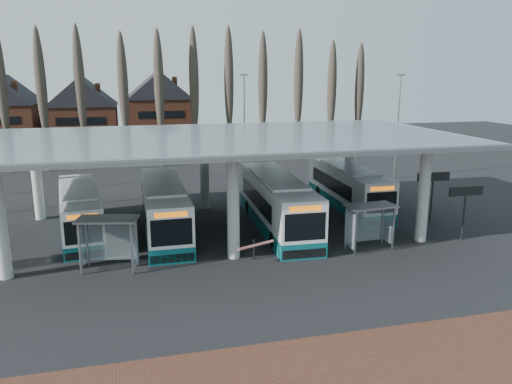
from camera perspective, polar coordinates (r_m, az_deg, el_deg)
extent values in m
plane|color=black|center=(26.61, -1.46, -9.33)|extent=(140.00, 140.00, 0.00)
cylinder|color=beige|center=(38.72, -23.77, 1.44)|extent=(0.70, 0.70, 6.00)
cylinder|color=beige|center=(27.95, -2.63, -1.71)|extent=(0.70, 0.70, 6.00)
cylinder|color=beige|center=(38.52, -5.92, 2.47)|extent=(0.70, 0.70, 6.00)
cylinder|color=beige|center=(32.46, 18.61, -0.26)|extent=(0.70, 0.70, 6.00)
cylinder|color=beige|center=(41.91, 10.56, 3.20)|extent=(0.70, 0.70, 6.00)
cube|color=gray|center=(32.64, -4.64, 6.28)|extent=(32.00, 16.00, 0.12)
cube|color=silver|center=(32.63, -4.64, 6.41)|extent=(31.50, 15.50, 0.04)
cone|color=#473D33|center=(58.41, -27.00, 9.04)|extent=(0.36, 0.36, 14.50)
ellipsoid|color=#473D33|center=(58.34, -27.19, 10.73)|extent=(1.10, 1.10, 11.02)
cone|color=#473D33|center=(57.67, -23.08, 9.38)|extent=(0.36, 0.36, 14.50)
ellipsoid|color=#473D33|center=(57.61, -23.25, 11.10)|extent=(1.10, 1.10, 11.02)
cone|color=#473D33|center=(57.21, -19.08, 9.69)|extent=(0.36, 0.36, 14.50)
ellipsoid|color=#473D33|center=(57.14, -19.21, 11.43)|extent=(1.10, 1.10, 11.02)
cone|color=#473D33|center=(57.02, -15.02, 9.96)|extent=(0.36, 0.36, 14.50)
ellipsoid|color=#473D33|center=(56.96, -15.13, 11.70)|extent=(1.10, 1.10, 11.02)
cone|color=#473D33|center=(57.12, -10.94, 10.17)|extent=(0.36, 0.36, 14.50)
ellipsoid|color=#473D33|center=(57.05, -11.02, 11.92)|extent=(1.10, 1.10, 11.02)
cone|color=#473D33|center=(57.49, -6.90, 10.34)|extent=(0.36, 0.36, 14.50)
ellipsoid|color=#473D33|center=(57.43, -6.95, 12.07)|extent=(1.10, 1.10, 11.02)
cone|color=#473D33|center=(58.14, -2.92, 10.45)|extent=(0.36, 0.36, 14.50)
ellipsoid|color=#473D33|center=(58.07, -2.95, 12.16)|extent=(1.10, 1.10, 11.02)
cone|color=#473D33|center=(59.05, 0.95, 10.51)|extent=(0.36, 0.36, 14.50)
ellipsoid|color=#473D33|center=(58.98, 0.96, 12.20)|extent=(1.10, 1.10, 11.02)
cone|color=#473D33|center=(60.21, 4.69, 10.53)|extent=(0.36, 0.36, 14.50)
ellipsoid|color=#473D33|center=(60.15, 4.72, 12.18)|extent=(1.10, 1.10, 11.02)
cone|color=#473D33|center=(61.61, 8.27, 10.50)|extent=(0.36, 0.36, 14.50)
ellipsoid|color=#473D33|center=(61.55, 8.33, 12.12)|extent=(1.10, 1.10, 11.02)
cone|color=#473D33|center=(63.24, 11.69, 10.44)|extent=(0.36, 0.36, 14.50)
ellipsoid|color=#473D33|center=(63.18, 11.76, 12.01)|extent=(1.10, 1.10, 11.02)
cube|color=brown|center=(69.94, -26.77, 6.47)|extent=(8.00, 10.00, 7.00)
cube|color=brown|center=(68.51, -18.96, 7.06)|extent=(8.00, 10.00, 7.00)
pyramid|color=black|center=(68.17, -19.42, 12.90)|extent=(8.30, 10.30, 3.50)
cube|color=brown|center=(68.39, -10.95, 7.53)|extent=(8.00, 10.00, 7.00)
pyramid|color=black|center=(68.05, -11.22, 13.40)|extent=(8.30, 10.30, 3.50)
cylinder|color=slate|center=(51.49, -1.35, 7.56)|extent=(0.16, 0.16, 10.00)
cube|color=slate|center=(51.21, -1.39, 13.24)|extent=(0.80, 0.15, 0.15)
cylinder|color=slate|center=(51.00, 15.86, 7.00)|extent=(0.16, 0.16, 10.00)
cube|color=slate|center=(50.72, 16.24, 12.72)|extent=(0.80, 0.15, 0.15)
cube|color=white|center=(34.69, -19.51, -1.82)|extent=(3.63, 11.04, 2.53)
cube|color=#0C5B5F|center=(35.01, -19.36, -3.74)|extent=(3.65, 11.06, 0.81)
cube|color=white|center=(34.38, -19.69, 0.29)|extent=(2.86, 6.71, 0.16)
cube|color=black|center=(35.10, -19.56, -1.49)|extent=(3.29, 8.04, 0.99)
cube|color=black|center=(29.48, -19.11, -4.34)|extent=(2.02, 0.30, 1.36)
cube|color=black|center=(39.92, -19.83, 0.23)|extent=(1.95, 0.30, 1.08)
cube|color=#D8650C|center=(29.22, -19.25, -2.65)|extent=(1.61, 0.24, 0.27)
cube|color=black|center=(29.91, -18.91, -6.81)|extent=(2.18, 0.34, 0.45)
cylinder|color=black|center=(31.72, -20.99, -5.60)|extent=(0.36, 0.89, 0.87)
cylinder|color=black|center=(31.76, -17.22, -5.27)|extent=(0.36, 0.89, 0.87)
cylinder|color=black|center=(38.04, -21.13, -2.50)|extent=(0.36, 0.89, 0.87)
cylinder|color=black|center=(38.08, -17.99, -2.23)|extent=(0.36, 0.89, 0.87)
cube|color=white|center=(33.35, -10.49, -1.53)|extent=(2.57, 12.04, 2.81)
cube|color=#0C5B5F|center=(33.72, -10.39, -3.75)|extent=(2.59, 12.06, 0.90)
cube|color=white|center=(33.01, -10.60, 0.91)|extent=(2.31, 7.22, 0.18)
cube|color=black|center=(33.81, -10.55, -1.15)|extent=(2.61, 8.67, 1.10)
cube|color=black|center=(27.59, -9.62, -4.57)|extent=(2.25, 0.06, 1.50)
cube|color=black|center=(39.15, -11.11, 0.82)|extent=(2.17, 0.06, 1.20)
cube|color=#D8650C|center=(27.30, -9.70, -2.57)|extent=(1.79, 0.05, 0.30)
cube|color=black|center=(28.10, -9.50, -7.48)|extent=(2.43, 0.08, 0.50)
cylinder|color=black|center=(30.04, -12.08, -5.94)|extent=(0.28, 0.96, 0.96)
cylinder|color=black|center=(30.19, -7.67, -5.65)|extent=(0.28, 0.96, 0.96)
cylinder|color=black|center=(37.04, -12.57, -2.25)|extent=(0.28, 0.96, 0.96)
cylinder|color=black|center=(37.15, -9.00, -2.03)|extent=(0.28, 0.96, 0.96)
cube|color=white|center=(33.81, 2.41, -0.93)|extent=(3.18, 12.80, 2.96)
cube|color=#0C5B5F|center=(34.19, 2.38, -3.25)|extent=(3.20, 12.82, 0.95)
cube|color=white|center=(33.46, 2.43, 1.62)|extent=(2.71, 7.71, 0.19)
cube|color=black|center=(34.28, 2.19, -0.54)|extent=(3.08, 9.24, 1.16)
cube|color=black|center=(27.94, 5.63, -3.99)|extent=(2.38, 0.15, 1.59)
cube|color=black|center=(39.79, 0.15, 1.44)|extent=(2.30, 0.15, 1.27)
cube|color=#D8650C|center=(27.65, 5.68, -1.89)|extent=(1.89, 0.12, 0.32)
cube|color=black|center=(28.47, 5.55, -7.03)|extent=(2.57, 0.18, 0.53)
cylinder|color=black|center=(30.19, 2.02, -5.49)|extent=(0.33, 1.03, 1.02)
cylinder|color=black|center=(30.84, 6.45, -5.15)|extent=(0.33, 1.03, 1.02)
cylinder|color=black|center=(37.40, -0.84, -1.72)|extent=(0.33, 1.03, 1.02)
cylinder|color=black|center=(37.93, 2.79, -1.51)|extent=(0.33, 1.03, 1.02)
cube|color=white|center=(39.74, 10.45, 0.82)|extent=(2.86, 11.78, 2.73)
cube|color=#0C5B5F|center=(40.04, 10.37, -1.02)|extent=(2.88, 11.80, 0.88)
cube|color=white|center=(39.46, 10.54, 2.82)|extent=(2.46, 7.09, 0.18)
cube|color=black|center=(40.16, 10.19, 1.11)|extent=(2.80, 8.50, 1.07)
cube|color=black|center=(34.58, 14.15, -1.18)|extent=(2.19, 0.13, 1.46)
cube|color=black|center=(45.04, 7.62, 2.54)|extent=(2.11, 0.13, 1.17)
cube|color=#D8650C|center=(34.35, 14.24, 0.39)|extent=(1.74, 0.10, 0.29)
cube|color=black|center=(34.98, 14.00, -3.50)|extent=(2.36, 0.15, 0.49)
cylinder|color=black|center=(36.32, 10.96, -2.50)|extent=(0.30, 0.94, 0.94)
cylinder|color=black|center=(37.25, 14.15, -2.27)|extent=(0.30, 0.94, 0.94)
cylinder|color=black|center=(42.73, 7.23, 0.05)|extent=(0.30, 0.94, 0.94)
cylinder|color=black|center=(43.52, 10.03, 0.20)|extent=(0.30, 0.94, 0.94)
cube|color=gray|center=(27.55, -19.48, -6.22)|extent=(0.11, 0.11, 2.79)
cube|color=gray|center=(26.85, -14.02, -6.35)|extent=(0.11, 0.11, 2.79)
cube|color=gray|center=(28.65, -18.75, -5.41)|extent=(0.11, 0.11, 2.79)
cube|color=gray|center=(27.98, -13.49, -5.50)|extent=(0.11, 0.11, 2.79)
cube|color=gray|center=(27.30, -16.66, -2.99)|extent=(3.39, 2.20, 0.11)
cube|color=silver|center=(28.32, -16.13, -5.32)|extent=(2.62, 0.63, 2.23)
cube|color=silver|center=(28.10, -19.22, -5.69)|extent=(0.31, 1.21, 2.23)
cube|color=silver|center=(27.38, -13.64, -5.81)|extent=(0.31, 1.21, 2.23)
cube|color=gray|center=(29.26, 11.32, -4.69)|extent=(0.09, 0.09, 2.64)
cube|color=gray|center=(30.58, 15.45, -4.12)|extent=(0.09, 0.09, 2.64)
cube|color=gray|center=(30.22, 10.21, -4.05)|extent=(0.09, 0.09, 2.64)
cube|color=gray|center=(31.50, 14.26, -3.53)|extent=(0.09, 0.09, 2.64)
cube|color=gray|center=(29.99, 12.98, -1.58)|extent=(3.08, 1.72, 0.11)
cube|color=silver|center=(30.87, 12.24, -3.67)|extent=(2.53, 0.25, 2.12)
cube|color=silver|center=(29.70, 10.67, -4.28)|extent=(0.14, 1.16, 2.12)
cube|color=silver|center=(31.05, 14.93, -3.72)|extent=(0.14, 1.16, 2.12)
cylinder|color=black|center=(33.83, 22.66, -2.35)|extent=(0.11, 0.11, 3.39)
cube|color=black|center=(33.48, 22.88, 0.10)|extent=(2.33, 0.16, 0.58)
cylinder|color=black|center=(37.04, 19.44, -0.66)|extent=(0.11, 0.11, 3.51)
cube|color=black|center=(36.72, 19.63, 1.66)|extent=(2.41, 0.22, 0.60)
cube|color=black|center=(28.35, -0.25, -6.56)|extent=(0.09, 0.09, 1.20)
cube|color=red|center=(27.71, 0.02, -6.08)|extent=(2.25, 1.05, 0.11)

